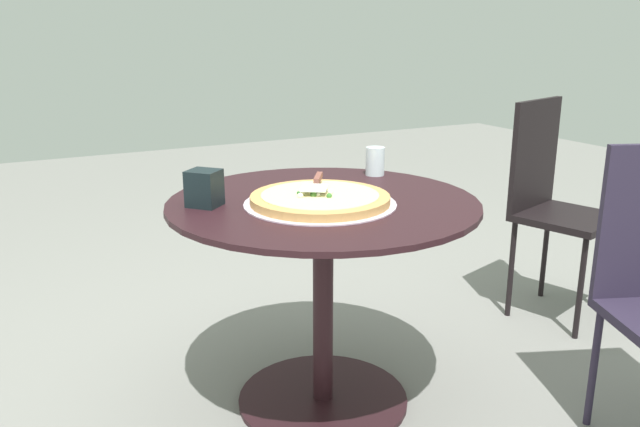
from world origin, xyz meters
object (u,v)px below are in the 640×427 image
Objects in this scene: patio_chair_near at (552,194)px; napkin_dispenser at (204,188)px; pizza_on_tray at (320,199)px; drinking_cup at (375,161)px; pizza_server at (316,182)px; patio_table at (323,262)px.

napkin_dispenser is at bearing 93.47° from patio_chair_near.
drinking_cup is (0.27, -0.37, 0.04)m from pizza_on_tray.
pizza_on_tray is 1.30m from patio_chair_near.
drinking_cup is 0.11× the size of patio_chair_near.
patio_chair_near is (0.10, -1.58, -0.23)m from napkin_dispenser.
pizza_server reaches higher than pizza_on_tray.
patio_chair_near reaches higher than patio_table.
napkin_dispenser is (0.14, 0.32, 0.04)m from pizza_on_tray.
napkin_dispenser is at bearing 73.33° from patio_table.
pizza_server is 0.21× the size of patio_chair_near.
patio_table is 4.90× the size of pizza_server.
napkin_dispenser is 0.12× the size of patio_chair_near.
patio_table is 0.26m from pizza_server.
pizza_server is 1.81× the size of napkin_dispenser.
patio_table is 1.25m from patio_chair_near.
patio_chair_near is (0.24, -1.26, -0.19)m from pizza_on_tray.
pizza_server is at bearing 25.54° from patio_table.
pizza_on_tray is at bearing 100.80° from patio_chair_near.
patio_chair_near is (0.20, -1.23, 0.04)m from patio_table.
drinking_cup reaches higher than pizza_server.
pizza_on_tray is 2.34× the size of pizza_server.
patio_chair_near is (0.18, -1.24, -0.23)m from pizza_server.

